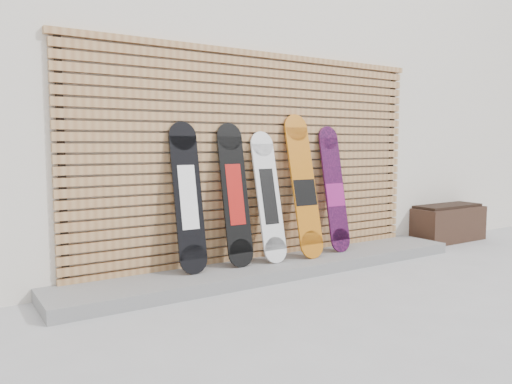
{
  "coord_description": "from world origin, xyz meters",
  "views": [
    {
      "loc": [
        -3.08,
        -3.47,
        1.34
      ],
      "look_at": [
        -0.36,
        0.75,
        0.85
      ],
      "focal_mm": 35.0,
      "sensor_mm": 36.0,
      "label": 1
    }
  ],
  "objects_px": {
    "snowboard_0": "(188,197)",
    "snowboard_4": "(334,190)",
    "snowboard_2": "(268,196)",
    "snowboard_1": "(235,194)",
    "snowboard_3": "(304,187)",
    "planter_box": "(447,223)"
  },
  "relations": [
    {
      "from": "snowboard_2",
      "to": "snowboard_4",
      "type": "relative_size",
      "value": 0.95
    },
    {
      "from": "snowboard_0",
      "to": "snowboard_4",
      "type": "bearing_deg",
      "value": -0.5
    },
    {
      "from": "planter_box",
      "to": "snowboard_1",
      "type": "bearing_deg",
      "value": -179.71
    },
    {
      "from": "snowboard_1",
      "to": "snowboard_2",
      "type": "bearing_deg",
      "value": -3.31
    },
    {
      "from": "snowboard_0",
      "to": "snowboard_1",
      "type": "xyz_separation_m",
      "value": [
        0.51,
        -0.01,
        -0.0
      ]
    },
    {
      "from": "snowboard_0",
      "to": "snowboard_3",
      "type": "bearing_deg",
      "value": -2.35
    },
    {
      "from": "snowboard_1",
      "to": "snowboard_3",
      "type": "xyz_separation_m",
      "value": [
        0.83,
        -0.05,
        0.04
      ]
    },
    {
      "from": "planter_box",
      "to": "snowboard_2",
      "type": "distance_m",
      "value": 3.06
    },
    {
      "from": "planter_box",
      "to": "snowboard_2",
      "type": "height_order",
      "value": "snowboard_2"
    },
    {
      "from": "snowboard_3",
      "to": "snowboard_4",
      "type": "xyz_separation_m",
      "value": [
        0.47,
        0.04,
        -0.06
      ]
    },
    {
      "from": "snowboard_0",
      "to": "planter_box",
      "type": "bearing_deg",
      "value": 0.16
    },
    {
      "from": "planter_box",
      "to": "snowboard_4",
      "type": "xyz_separation_m",
      "value": [
        -2.1,
        -0.03,
        0.57
      ]
    },
    {
      "from": "snowboard_1",
      "to": "snowboard_2",
      "type": "distance_m",
      "value": 0.39
    },
    {
      "from": "planter_box",
      "to": "snowboard_2",
      "type": "relative_size",
      "value": 0.83
    },
    {
      "from": "planter_box",
      "to": "snowboard_4",
      "type": "bearing_deg",
      "value": -179.28
    },
    {
      "from": "snowboard_1",
      "to": "snowboard_4",
      "type": "bearing_deg",
      "value": -0.41
    },
    {
      "from": "snowboard_1",
      "to": "snowboard_3",
      "type": "bearing_deg",
      "value": -3.35
    },
    {
      "from": "snowboard_1",
      "to": "snowboard_0",
      "type": "bearing_deg",
      "value": 179.29
    },
    {
      "from": "planter_box",
      "to": "snowboard_0",
      "type": "distance_m",
      "value": 3.96
    },
    {
      "from": "snowboard_2",
      "to": "snowboard_3",
      "type": "xyz_separation_m",
      "value": [
        0.44,
        -0.03,
        0.08
      ]
    },
    {
      "from": "snowboard_2",
      "to": "snowboard_4",
      "type": "height_order",
      "value": "snowboard_4"
    },
    {
      "from": "snowboard_0",
      "to": "snowboard_2",
      "type": "bearing_deg",
      "value": -1.84
    }
  ]
}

